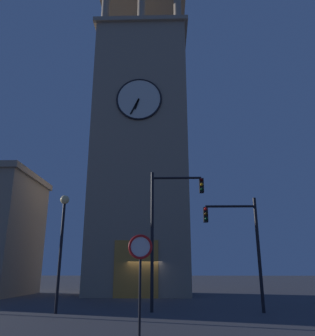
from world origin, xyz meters
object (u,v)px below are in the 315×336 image
object	(u,v)px
traffic_signal_mid	(167,218)
street_lamp	(62,229)
no_horn_sign	(140,255)
traffic_signal_near	(240,235)
clocktower	(141,148)

from	to	relation	value
traffic_signal_mid	street_lamp	world-z (taller)	traffic_signal_mid
traffic_signal_mid	no_horn_sign	distance (m)	6.41
traffic_signal_near	street_lamp	distance (m)	8.74
no_horn_sign	traffic_signal_mid	bearing A→B (deg)	-98.27
traffic_signal_near	no_horn_sign	distance (m)	7.53
clocktower	traffic_signal_mid	xyz separation A→B (m)	(-2.23, 11.23, -7.90)
traffic_signal_near	street_lamp	size ratio (longest dim) A/B	0.99
street_lamp	no_horn_sign	bearing A→B (deg)	128.28
street_lamp	clocktower	bearing A→B (deg)	-103.61
traffic_signal_mid	no_horn_sign	bearing A→B (deg)	81.73
clocktower	no_horn_sign	distance (m)	19.96
traffic_signal_near	no_horn_sign	xyz separation A→B (m)	(4.49, 5.93, -1.19)
traffic_signal_mid	street_lamp	distance (m)	5.19
traffic_signal_mid	clocktower	bearing A→B (deg)	-78.75
clocktower	street_lamp	bearing A→B (deg)	76.39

